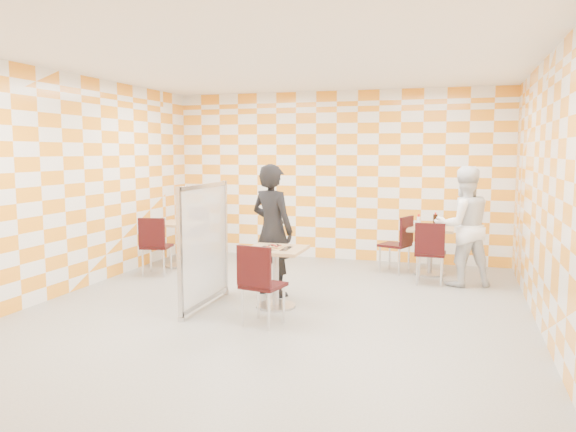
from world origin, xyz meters
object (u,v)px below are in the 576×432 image
object	(u,v)px
second_table	(430,243)
man_dark	(272,230)
chair_empty_near	(154,242)
chair_second_front	(430,248)
main_table	(276,267)
man_white	(463,226)
chair_empty_far	(196,229)
empty_table	(180,237)
sport_bottle	(419,221)
chair_main_front	(259,279)
chair_second_side	(400,240)
partition	(204,245)
soda_bottle	(435,220)

from	to	relation	value
second_table	man_dark	size ratio (longest dim) A/B	0.42
chair_empty_near	chair_second_front	bearing A→B (deg)	8.45
main_table	man_white	size ratio (longest dim) A/B	0.43
chair_empty_near	chair_empty_far	bearing A→B (deg)	90.76
empty_table	sport_bottle	world-z (taller)	sport_bottle
second_table	man_dark	xyz separation A→B (m)	(-1.99, -1.92, 0.38)
chair_empty_far	second_table	bearing A→B (deg)	-1.92
second_table	main_table	bearing A→B (deg)	-125.14
chair_main_front	chair_second_side	bearing A→B (deg)	69.31
chair_second_side	partition	size ratio (longest dim) A/B	0.60
chair_second_front	chair_empty_near	distance (m)	4.19
main_table	soda_bottle	size ratio (longest dim) A/B	3.26
main_table	chair_main_front	xyz separation A→B (m)	(0.07, -0.81, 0.04)
main_table	chair_second_front	bearing A→B (deg)	44.41
chair_second_front	man_dark	world-z (taller)	man_dark
chair_empty_near	soda_bottle	xyz separation A→B (m)	(4.17, 1.45, 0.31)
chair_second_side	second_table	bearing A→B (deg)	8.82
chair_empty_far	soda_bottle	size ratio (longest dim) A/B	4.02
chair_second_front	chair_empty_near	xyz separation A→B (m)	(-4.14, -0.62, 0.00)
chair_second_side	chair_empty_far	world-z (taller)	same
man_dark	sport_bottle	world-z (taller)	man_dark
chair_main_front	chair_empty_far	xyz separation A→B (m)	(-2.45, 3.44, 0.00)
man_dark	soda_bottle	distance (m)	2.87
chair_second_side	chair_empty_near	distance (m)	3.87
chair_main_front	chair_second_front	distance (m)	3.08
man_white	chair_second_front	bearing A→B (deg)	-4.66
man_dark	partition	bearing A→B (deg)	73.20
chair_second_side	sport_bottle	world-z (taller)	sport_bottle
main_table	empty_table	world-z (taller)	same
second_table	chair_second_front	bearing A→B (deg)	-87.62
main_table	chair_second_side	size ratio (longest dim) A/B	0.81
chair_second_side	soda_bottle	xyz separation A→B (m)	(0.53, 0.16, 0.31)
chair_empty_near	second_table	bearing A→B (deg)	18.29
sport_bottle	soda_bottle	distance (m)	0.26
partition	man_dark	size ratio (longest dim) A/B	0.87
empty_table	partition	bearing A→B (deg)	-55.43
sport_bottle	chair_empty_far	bearing A→B (deg)	178.73
man_dark	man_white	xyz separation A→B (m)	(2.47, 1.32, -0.02)
empty_table	chair_main_front	distance (m)	3.63
empty_table	chair_empty_far	xyz separation A→B (m)	(-0.05, 0.72, 0.04)
empty_table	chair_empty_near	distance (m)	0.78
chair_second_front	sport_bottle	world-z (taller)	sport_bottle
main_table	chair_main_front	distance (m)	0.81
empty_table	sport_bottle	xyz separation A→B (m)	(3.89, 0.63, 0.33)
chair_empty_far	chair_second_front	bearing A→B (deg)	-11.95
empty_table	chair_main_front	world-z (taller)	chair_main_front
sport_bottle	soda_bottle	size ratio (longest dim) A/B	0.87
partition	second_table	bearing A→B (deg)	46.27
man_dark	soda_bottle	size ratio (longest dim) A/B	7.72
empty_table	partition	size ratio (longest dim) A/B	0.48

